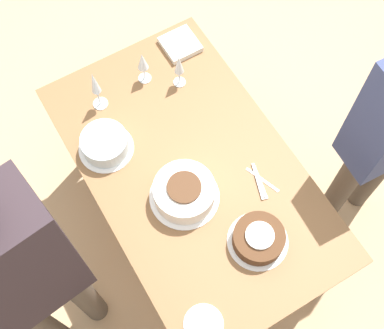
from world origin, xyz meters
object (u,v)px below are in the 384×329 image
cake_center_white (184,192)px  wine_glass_extra (95,85)px  person_watching (20,277)px  wine_glass_near (179,66)px  cake_back_decorated (105,144)px  wine_glass_far (143,62)px  cake_front_chocolate (259,239)px

cake_center_white → wine_glass_extra: (0.59, 0.10, 0.10)m
person_watching → wine_glass_near: bearing=23.9°
cake_back_decorated → wine_glass_near: bearing=-73.4°
wine_glass_far → cake_back_decorated: bearing=126.4°
wine_glass_near → person_watching: (-0.58, 0.95, 0.17)m
cake_front_chocolate → wine_glass_extra: size_ratio=1.04×
cake_center_white → wine_glass_extra: size_ratio=1.24×
wine_glass_near → wine_glass_extra: (0.08, 0.37, 0.02)m
wine_glass_far → cake_front_chocolate: bearing=-178.9°
cake_center_white → wine_glass_extra: wine_glass_extra is taller
cake_back_decorated → person_watching: bearing=131.4°
wine_glass_extra → cake_back_decorated: bearing=159.7°
cake_back_decorated → wine_glass_far: size_ratio=1.30×
cake_center_white → cake_front_chocolate: (-0.32, -0.16, -0.01)m
cake_center_white → wine_glass_extra: bearing=9.6°
cake_back_decorated → wine_glass_far: 0.41m
wine_glass_extra → person_watching: person_watching is taller
cake_front_chocolate → wine_glass_near: bearing=-7.7°
wine_glass_far → person_watching: bearing=129.5°
wine_glass_extra → wine_glass_far: bearing=-85.6°
wine_glass_near → wine_glass_extra: size_ratio=0.83×
cake_center_white → cake_back_decorated: bearing=25.9°
wine_glass_far → wine_glass_near: bearing=-128.3°
cake_center_white → cake_back_decorated: size_ratio=1.22×
cake_center_white → person_watching: 0.73m
cake_front_chocolate → person_watching: 0.91m
cake_front_chocolate → wine_glass_far: 0.93m
cake_center_white → cake_back_decorated: 0.41m
wine_glass_near → person_watching: 1.12m
cake_front_chocolate → cake_back_decorated: bearing=26.1°
cake_center_white → wine_glass_near: wine_glass_near is taller
cake_front_chocolate → wine_glass_near: 0.84m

